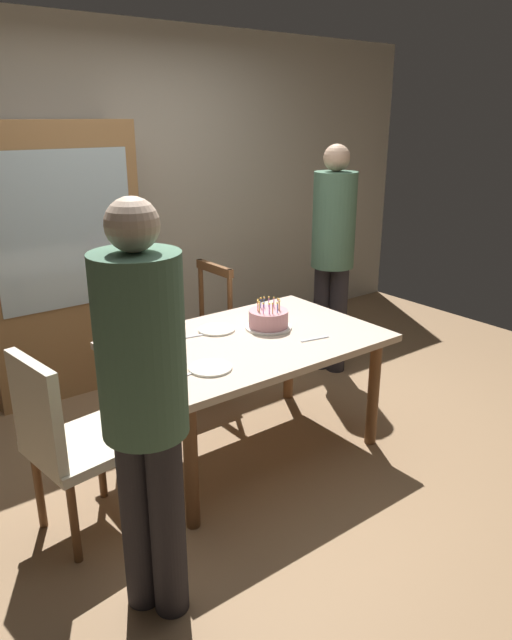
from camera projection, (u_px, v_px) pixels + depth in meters
name	position (u px, v px, depth m)	size (l,w,h in m)	color
ground	(250.00, 449.00, 3.57)	(6.40, 6.40, 0.00)	#93704C
back_wall	(106.00, 201.00, 4.52)	(6.40, 0.10, 2.60)	beige
dining_table	(249.00, 352.00, 3.36)	(1.48, 0.99, 0.72)	beige
birthday_cake	(268.00, 319.00, 3.47)	(0.28, 0.28, 0.18)	silver
plate_near_celebrant	(210.00, 368.00, 2.93)	(0.22, 0.22, 0.01)	silver
plate_far_side	(216.00, 329.00, 3.45)	(0.22, 0.22, 0.01)	silver
fork_near_celebrant	(183.00, 376.00, 2.83)	(0.18, 0.02, 0.01)	silver
fork_far_side	(194.00, 336.00, 3.35)	(0.18, 0.02, 0.01)	silver
fork_near_guest	(315.00, 339.00, 3.31)	(0.18, 0.02, 0.01)	silver
chair_spindle_back	(196.00, 336.00, 4.11)	(0.45, 0.45, 0.95)	brown
chair_upholstered	(64.00, 438.00, 2.67)	(0.50, 0.50, 0.95)	beige
person_celebrant	(144.00, 396.00, 2.13)	(0.32, 0.32, 1.68)	#262328
person_guest	(333.00, 247.00, 4.38)	(0.32, 0.32, 1.73)	#262328
china_cabinet	(58.00, 261.00, 4.12)	(1.10, 0.45, 1.90)	#9E7042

